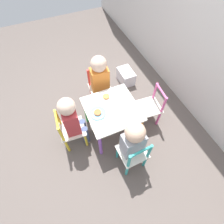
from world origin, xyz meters
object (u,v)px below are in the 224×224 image
Objects in this scene: child_front at (73,119)px; child_left at (100,79)px; kids_table at (112,112)px; child_right at (132,141)px; chair_pink at (150,107)px; chair_yellow at (70,130)px; chair_teal at (133,154)px; plate_left at (106,97)px; chair_red at (100,88)px; storage_bin at (126,76)px; plate_front at (98,113)px.

child_left is at bearing -44.85° from child_front.
child_right reaches higher than kids_table.
chair_yellow is at bearing -89.64° from chair_pink.
child_left reaches higher than child_right.
chair_teal is 3.15× the size of plate_left.
chair_red is 0.71× the size of child_right.
kids_table is 0.42m from child_right.
storage_bin is (-0.72, 0.04, -0.16)m from chair_pink.
child_right is at bearing -24.59° from storage_bin.
plate_left is at bearing -90.73° from child_right.
storage_bin is at bearing 134.95° from plate_front.
chair_teal is (0.94, -0.01, 0.00)m from chair_red.
child_front reaches higher than chair_pink.
chair_red is 0.37m from plate_left.
child_left is at bearing -93.28° from chair_teal.
chair_red is at bearing -67.19° from storage_bin.
plate_left is (-0.16, 0.00, 0.08)m from kids_table.
plate_left is (-0.63, -0.02, 0.19)m from chair_teal.
chair_red is (-0.47, 0.04, -0.11)m from kids_table.
chair_yellow is at bearing -138.88° from child_left.
chair_red is 0.70× the size of child_front.
plate_left is (-0.57, -0.02, -0.00)m from child_right.
chair_teal is at bearing 1.98° from plate_left.
child_left reaches higher than chair_yellow.
child_left reaches higher than chair_pink.
storage_bin is (-0.64, 0.99, -0.16)m from chair_yellow.
chair_teal is 0.91m from child_left.
kids_table is 0.74× the size of child_right.
chair_pink is at bearing -143.39° from child_right.
chair_red and chair_teal have the same top height.
chair_pink is 0.91m from child_front.
chair_red is 0.67m from chair_pink.
plate_front is at bearing -92.26° from chair_yellow.
chair_pink is (0.51, 0.43, 0.00)m from chair_red.
kids_table is at bearing -90.00° from chair_yellow.
child_left is 0.66m from storage_bin.
child_front reaches higher than storage_bin.
child_front is (-0.08, -0.88, 0.19)m from chair_pink.
storage_bin is at bearing 32.68° from child_left.
kids_table is 3.15× the size of plate_front.
chair_teal is 0.20m from child_right.
storage_bin is at bearing -117.23° from child_right.
chair_red is (-0.43, 0.51, 0.00)m from chair_yellow.
plate_left is at bearing 135.00° from plate_front.
chair_yellow is 0.71× the size of child_right.
chair_yellow reaches higher than storage_bin.
plate_front is (-0.41, -0.18, -0.00)m from child_right.
chair_yellow is 0.68× the size of child_left.
storage_bin is (-1.09, 0.50, -0.35)m from child_right.
plate_front is 1.04× the size of plate_left.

